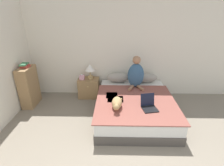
{
  "coord_description": "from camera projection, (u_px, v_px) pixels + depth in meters",
  "views": [
    {
      "loc": [
        -0.29,
        -0.78,
        2.28
      ],
      "look_at": [
        -0.37,
        2.58,
        0.8
      ],
      "focal_mm": 28.0,
      "sensor_mm": 36.0,
      "label": 1
    }
  ],
  "objects": [
    {
      "name": "pillow_far",
      "position": [
        146.0,
        78.0,
        4.57
      ],
      "size": [
        0.59,
        0.29,
        0.24
      ],
      "color": "gray",
      "rests_on": "bed"
    },
    {
      "name": "tissue_box",
      "position": [
        82.0,
        77.0,
        4.54
      ],
      "size": [
        0.12,
        0.12,
        0.14
      ],
      "color": "#E09EB2",
      "rests_on": "nightstand"
    },
    {
      "name": "laptop_open",
      "position": [
        149.0,
        106.0,
        3.4
      ],
      "size": [
        0.34,
        0.36,
        0.26
      ],
      "rotation": [
        0.0,
        0.0,
        0.21
      ],
      "color": "black",
      "rests_on": "bed"
    },
    {
      "name": "book_stack_top",
      "position": [
        25.0,
        65.0,
        4.03
      ],
      "size": [
        0.19,
        0.25,
        0.1
      ],
      "color": "#B24238",
      "rests_on": "bookshelf"
    },
    {
      "name": "cat_tabby",
      "position": [
        117.0,
        103.0,
        3.4
      ],
      "size": [
        0.23,
        0.58,
        0.2
      ],
      "rotation": [
        0.0,
        0.0,
        -1.63
      ],
      "color": "tan",
      "rests_on": "bed"
    },
    {
      "name": "bed",
      "position": [
        134.0,
        106.0,
        3.94
      ],
      "size": [
        1.67,
        2.04,
        0.45
      ],
      "color": "#4C4742",
      "rests_on": "ground_plane"
    },
    {
      "name": "nightstand",
      "position": [
        89.0,
        88.0,
        4.71
      ],
      "size": [
        0.54,
        0.38,
        0.53
      ],
      "color": "#937047",
      "rests_on": "ground_plane"
    },
    {
      "name": "table_lamp",
      "position": [
        90.0,
        69.0,
        4.5
      ],
      "size": [
        0.26,
        0.26,
        0.39
      ],
      "color": "tan",
      "rests_on": "nightstand"
    },
    {
      "name": "wall_back",
      "position": [
        127.0,
        49.0,
        4.51
      ],
      "size": [
        6.14,
        0.05,
        2.55
      ],
      "color": "silver",
      "rests_on": "ground_plane"
    },
    {
      "name": "person_sitting",
      "position": [
        136.0,
        74.0,
        4.21
      ],
      "size": [
        0.4,
        0.39,
        0.78
      ],
      "color": "#33567A",
      "rests_on": "bed"
    },
    {
      "name": "pillow_near",
      "position": [
        118.0,
        77.0,
        4.58
      ],
      "size": [
        0.59,
        0.29,
        0.24
      ],
      "color": "gray",
      "rests_on": "bed"
    },
    {
      "name": "bookshelf",
      "position": [
        29.0,
        87.0,
        4.25
      ],
      "size": [
        0.27,
        0.56,
        0.98
      ],
      "color": "#99754C",
      "rests_on": "ground_plane"
    }
  ]
}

